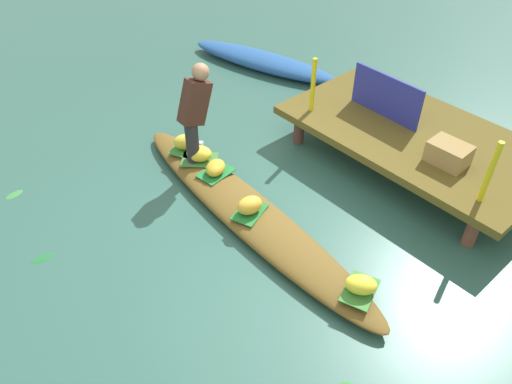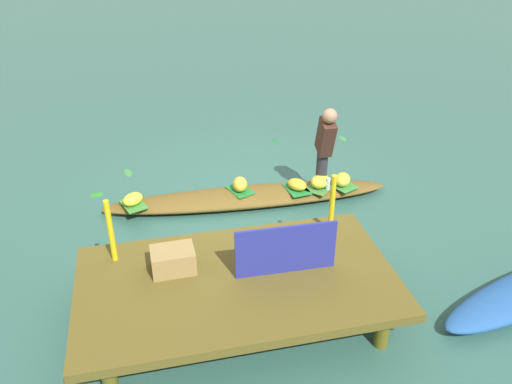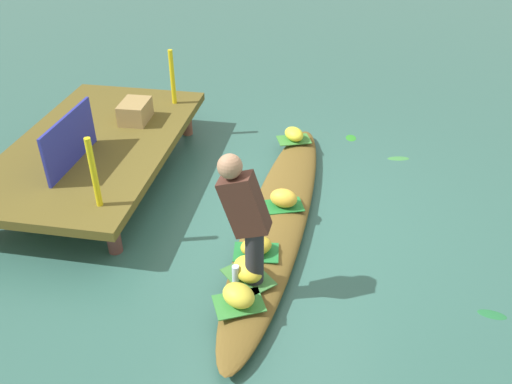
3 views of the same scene
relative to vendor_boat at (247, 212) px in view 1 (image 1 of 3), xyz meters
name	(u,v)px [view 1 (image 1 of 3)]	position (x,y,z in m)	size (l,w,h in m)	color
canal_water	(247,218)	(0.00, 0.00, -0.09)	(40.00, 40.00, 0.00)	#305D52
dock_platform	(414,135)	(0.58, 2.24, 0.33)	(3.20, 1.80, 0.49)	brown
vendor_boat	(247,212)	(0.00, 0.00, 0.00)	(4.08, 0.61, 0.18)	brown
moored_boat	(263,61)	(-2.70, 2.67, 0.03)	(2.79, 0.59, 0.24)	#23549B
leaf_mat_0	(250,212)	(0.10, -0.05, 0.10)	(0.41, 0.27, 0.01)	#1F732F
banana_bunch_0	(250,205)	(0.10, -0.05, 0.19)	(0.29, 0.21, 0.20)	gold
leaf_mat_1	(200,160)	(-1.04, 0.12, 0.10)	(0.44, 0.32, 0.01)	#3A7838
banana_bunch_1	(199,154)	(-1.04, 0.12, 0.19)	(0.32, 0.25, 0.19)	yellow
leaf_mat_2	(216,173)	(-0.70, 0.11, 0.10)	(0.42, 0.29, 0.01)	#1E7633
banana_bunch_2	(216,168)	(-0.70, 0.11, 0.17)	(0.30, 0.22, 0.15)	gold
leaf_mat_3	(360,290)	(1.59, 0.02, 0.10)	(0.41, 0.27, 0.01)	#3B8235
banana_bunch_3	(361,285)	(1.59, 0.02, 0.18)	(0.29, 0.21, 0.16)	yellow
leaf_mat_4	(186,148)	(-1.37, 0.14, 0.10)	(0.41, 0.29, 0.01)	#36863A
banana_bunch_4	(185,142)	(-1.37, 0.14, 0.19)	(0.29, 0.22, 0.19)	gold
vendor_person	(195,110)	(-1.07, 0.13, 0.79)	(0.21, 0.44, 1.24)	#28282D
water_bottle	(201,148)	(-1.12, 0.21, 0.18)	(0.06, 0.06, 0.18)	silver
market_banner	(386,96)	(0.08, 2.24, 0.67)	(1.03, 0.03, 0.55)	navy
railing_post_west	(313,85)	(-0.62, 1.64, 0.76)	(0.06, 0.06, 0.72)	yellow
railing_post_east	(490,172)	(1.78, 1.64, 0.76)	(0.06, 0.06, 0.72)	yellow
produce_crate	(449,153)	(1.19, 1.96, 0.52)	(0.44, 0.32, 0.25)	#9A7E49
drifting_plant_2	(42,258)	(-0.94, -2.00, -0.09)	(0.24, 0.11, 0.01)	#216937
drifting_plant_3	(14,194)	(-2.16, -1.83, -0.09)	(0.22, 0.11, 0.01)	#3A8A41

